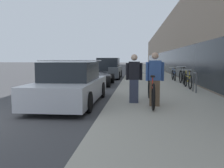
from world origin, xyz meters
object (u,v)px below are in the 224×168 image
(parked_sedan_curbside, at_px, (71,85))
(parked_sedan_far, at_px, (108,69))
(cruiser_bike_nearest, at_px, (188,80))
(person_rider, at_px, (155,79))
(tandem_bicycle, at_px, (151,91))
(cruiser_bike_farthest, at_px, (174,75))
(bike_rack_hoop, at_px, (195,80))
(person_bystander, at_px, (134,78))
(cruiser_bike_middle, at_px, (182,77))
(vintage_roadster_curbside, at_px, (97,77))

(parked_sedan_curbside, bearing_deg, parked_sedan_far, 89.87)
(cruiser_bike_nearest, xyz_separation_m, parked_sedan_far, (-4.65, 7.13, 0.24))
(person_rider, distance_m, cruiser_bike_nearest, 5.21)
(cruiser_bike_nearest, height_order, parked_sedan_far, parked_sedan_far)
(tandem_bicycle, xyz_separation_m, cruiser_bike_nearest, (2.02, 4.45, -0.03))
(person_rider, bearing_deg, cruiser_bike_farthest, 78.19)
(bike_rack_hoop, bearing_deg, person_bystander, -132.25)
(cruiser_bike_farthest, xyz_separation_m, parked_sedan_curbside, (-4.65, -8.44, 0.18))
(person_rider, height_order, cruiser_bike_middle, person_rider)
(person_rider, relative_size, person_bystander, 1.03)
(person_rider, distance_m, cruiser_bike_middle, 7.19)
(cruiser_bike_nearest, bearing_deg, cruiser_bike_middle, 86.83)
(bike_rack_hoop, relative_size, cruiser_bike_nearest, 0.47)
(person_bystander, relative_size, parked_sedan_far, 0.37)
(person_bystander, distance_m, cruiser_bike_nearest, 5.05)
(cruiser_bike_middle, xyz_separation_m, cruiser_bike_farthest, (-0.14, 2.29, -0.05))
(tandem_bicycle, distance_m, cruiser_bike_farthest, 9.03)
(person_bystander, relative_size, bike_rack_hoop, 1.84)
(person_rider, distance_m, person_bystander, 0.79)
(vintage_roadster_curbside, relative_size, parked_sedan_far, 0.97)
(person_bystander, xyz_separation_m, cruiser_bike_nearest, (2.56, 4.33, -0.41))
(person_rider, xyz_separation_m, cruiser_bike_farthest, (1.92, 9.17, -0.44))
(vintage_roadster_curbside, bearing_deg, parked_sedan_curbside, -89.46)
(person_bystander, bearing_deg, person_rider, -38.19)
(bike_rack_hoop, xyz_separation_m, cruiser_bike_middle, (0.14, 3.60, -0.11))
(cruiser_bike_middle, relative_size, vintage_roadster_curbside, 0.44)
(person_rider, height_order, person_bystander, person_rider)
(cruiser_bike_nearest, distance_m, parked_sedan_far, 8.52)
(parked_sedan_far, bearing_deg, person_bystander, -79.68)
(cruiser_bike_nearest, bearing_deg, parked_sedan_far, 123.07)
(bike_rack_hoop, relative_size, parked_sedan_far, 0.20)
(cruiser_bike_farthest, distance_m, parked_sedan_far, 5.40)
(cruiser_bike_middle, distance_m, parked_sedan_far, 6.96)
(cruiser_bike_middle, distance_m, cruiser_bike_farthest, 2.30)
(bike_rack_hoop, distance_m, cruiser_bike_middle, 3.60)
(person_bystander, distance_m, cruiser_bike_middle, 6.94)
(cruiser_bike_middle, relative_size, cruiser_bike_farthest, 1.10)
(vintage_roadster_curbside, bearing_deg, parked_sedan_far, 89.07)
(vintage_roadster_curbside, bearing_deg, cruiser_bike_middle, 0.58)
(vintage_roadster_curbside, bearing_deg, bike_rack_hoop, -37.03)
(person_bystander, distance_m, cruiser_bike_farthest, 9.06)
(parked_sedan_curbside, bearing_deg, person_bystander, -6.51)
(cruiser_bike_nearest, relative_size, cruiser_bike_farthest, 1.08)
(person_bystander, relative_size, vintage_roadster_curbside, 0.38)
(person_rider, bearing_deg, cruiser_bike_nearest, 68.06)
(bike_rack_hoop, bearing_deg, vintage_roadster_curbside, 142.97)
(bike_rack_hoop, distance_m, vintage_roadster_curbside, 5.90)
(person_rider, bearing_deg, cruiser_bike_middle, 73.37)
(cruiser_bike_middle, height_order, parked_sedan_curbside, parked_sedan_curbside)
(tandem_bicycle, distance_m, bike_rack_hoop, 3.53)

